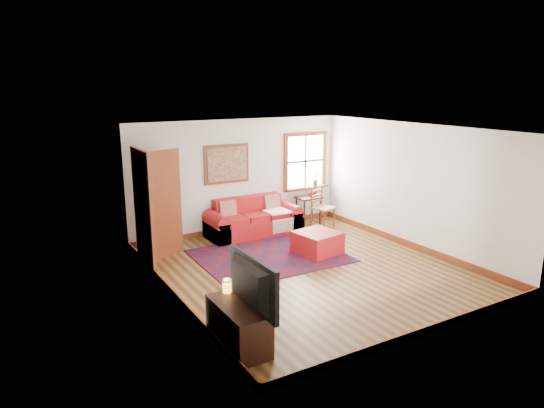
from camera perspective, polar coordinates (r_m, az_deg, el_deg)
ground at (r=8.80m, az=4.25°, el=-7.61°), size 5.50×5.50×0.00m
room_envelope at (r=8.35m, az=4.40°, el=3.03°), size 5.04×5.54×2.52m
window at (r=11.59m, az=4.10°, el=4.38°), size 1.18×0.20×1.38m
doorway at (r=9.12m, az=-13.67°, el=-0.15°), size 0.89×1.08×2.14m
framed_artwork at (r=10.54m, az=-5.34°, el=4.71°), size 1.05×0.07×0.85m
persian_rug at (r=9.39m, az=-0.28°, el=-6.10°), size 2.76×2.22×0.02m
red_leather_sofa at (r=10.68m, az=-2.25°, el=-2.16°), size 2.07×0.86×0.81m
red_ottoman at (r=9.52m, az=5.35°, el=-4.56°), size 0.88×0.88×0.44m
side_table at (r=11.40m, az=4.31°, el=0.27°), size 0.55×0.41×0.66m
ladder_back_chair at (r=11.17m, az=5.77°, el=-0.21°), size 0.55×0.54×0.95m
media_cabinet at (r=6.27m, az=-3.99°, el=-14.11°), size 0.46×1.02×0.56m
television at (r=5.89m, az=-3.24°, el=-9.46°), size 0.15×1.14×0.66m
candle_hurricane at (r=6.48m, az=-5.33°, el=-9.61°), size 0.12×0.12×0.18m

